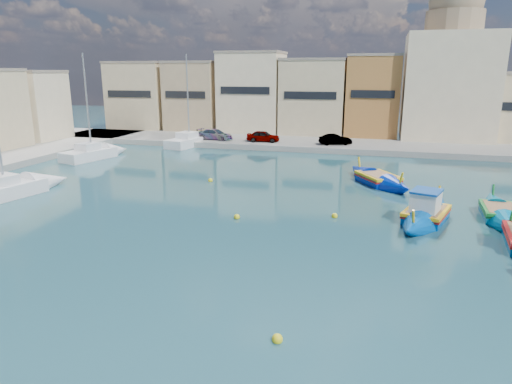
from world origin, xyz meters
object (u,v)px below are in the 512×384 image
at_px(church_block, 449,71).
at_px(luzzu_green, 378,180).
at_px(yacht_mid, 24,187).
at_px(luzzu_cyan_mid, 500,214).
at_px(luzzu_blue_cabin, 426,215).
at_px(yacht_midnorth, 102,153).
at_px(yacht_north, 196,140).

bearing_deg(church_block, luzzu_green, -106.59).
bearing_deg(church_block, yacht_mid, -133.10).
height_order(church_block, luzzu_cyan_mid, church_block).
relative_size(luzzu_blue_cabin, yacht_midnorth, 0.79).
xyz_separation_m(church_block, luzzu_green, (-7.17, -24.05, -8.12)).
distance_m(luzzu_green, yacht_midnorth, 27.36).
bearing_deg(luzzu_blue_cabin, luzzu_green, 108.47).
height_order(church_block, luzzu_green, church_block).
bearing_deg(yacht_midnorth, yacht_north, 59.55).
relative_size(luzzu_green, yacht_midnorth, 0.76).
relative_size(church_block, luzzu_blue_cabin, 2.24).
bearing_deg(luzzu_cyan_mid, luzzu_blue_cabin, -157.91).
relative_size(yacht_midnorth, yacht_mid, 1.01).
xyz_separation_m(luzzu_blue_cabin, luzzu_green, (-2.84, 8.51, -0.07)).
relative_size(luzzu_cyan_mid, yacht_midnorth, 0.75).
xyz_separation_m(luzzu_blue_cabin, yacht_mid, (-27.06, -0.98, 0.06)).
bearing_deg(yacht_north, luzzu_green, -34.39).
distance_m(yacht_north, yacht_midnorth, 11.79).
relative_size(luzzu_green, yacht_north, 0.75).
distance_m(luzzu_green, yacht_north, 25.51).
distance_m(church_block, luzzu_blue_cabin, 33.81).
distance_m(luzzu_blue_cabin, luzzu_green, 8.97).
relative_size(church_block, luzzu_cyan_mid, 2.36).
bearing_deg(yacht_mid, luzzu_blue_cabin, 2.08).
bearing_deg(luzzu_blue_cabin, church_block, 82.43).
bearing_deg(luzzu_cyan_mid, luzzu_green, 136.27).
xyz_separation_m(luzzu_cyan_mid, luzzu_green, (-7.09, 6.78, 0.04)).
relative_size(luzzu_blue_cabin, luzzu_green, 1.03).
height_order(luzzu_green, yacht_mid, yacht_mid).
height_order(luzzu_blue_cabin, luzzu_cyan_mid, luzzu_blue_cabin).
bearing_deg(yacht_mid, yacht_midnorth, 101.55).
distance_m(luzzu_blue_cabin, yacht_north, 33.10).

